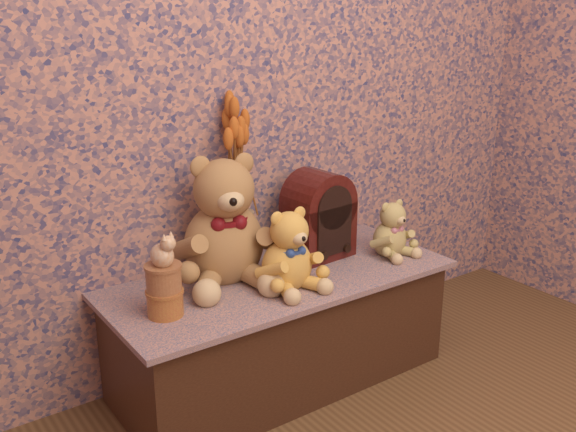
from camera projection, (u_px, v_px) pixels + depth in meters
name	position (u px, v px, depth m)	size (l,w,h in m)	color
display_shelf	(280.00, 328.00, 2.40)	(1.26, 0.55, 0.42)	#394975
teddy_large	(223.00, 212.00, 2.25)	(0.38, 0.46, 0.48)	#AD7543
teddy_medium	(287.00, 245.00, 2.21)	(0.24, 0.28, 0.30)	#CF8A3A
teddy_small	(390.00, 225.00, 2.51)	(0.18, 0.22, 0.23)	tan
cathedral_radio	(318.00, 214.00, 2.47)	(0.24, 0.18, 0.34)	#3C0E0B
ceramic_vase	(238.00, 239.00, 2.40)	(0.12, 0.12, 0.21)	tan
dried_stalks	(236.00, 162.00, 2.31)	(0.20, 0.20, 0.37)	#C15B1E
biscuit_tin_lower	(165.00, 303.00, 2.03)	(0.11, 0.11, 0.08)	gold
biscuit_tin_upper	(164.00, 278.00, 2.00)	(0.11, 0.11, 0.08)	tan
cat_figurine	(162.00, 248.00, 1.97)	(0.08, 0.09, 0.11)	silver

